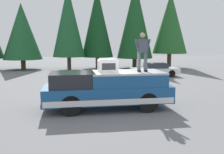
# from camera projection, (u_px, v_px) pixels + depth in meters

# --- Properties ---
(ground_plane) EXTENTS (90.00, 90.00, 0.00)m
(ground_plane) POSITION_uv_depth(u_px,v_px,m) (110.00, 108.00, 11.48)
(ground_plane) COLOR slate
(pickup_truck) EXTENTS (2.01, 5.54, 1.65)m
(pickup_truck) POSITION_uv_depth(u_px,v_px,m) (107.00, 89.00, 11.23)
(pickup_truck) COLOR navy
(pickup_truck) RESTS_ON ground
(compressor_unit) EXTENTS (0.65, 0.84, 0.56)m
(compressor_unit) POSITION_uv_depth(u_px,v_px,m) (108.00, 65.00, 11.12)
(compressor_unit) COLOR silver
(compressor_unit) RESTS_ON pickup_truck
(person_on_truck_bed) EXTENTS (0.29, 0.72, 1.69)m
(person_on_truck_bed) POSITION_uv_depth(u_px,v_px,m) (142.00, 51.00, 11.09)
(person_on_truck_bed) COLOR #4C515B
(person_on_truck_bed) RESTS_ON pickup_truck
(parked_car_white) EXTENTS (1.64, 4.10, 1.16)m
(parked_car_white) POSITION_uv_depth(u_px,v_px,m) (155.00, 70.00, 22.30)
(parked_car_white) COLOR white
(parked_car_white) RESTS_ON ground
(conifer_far_left) EXTENTS (4.03, 4.03, 8.82)m
(conifer_far_left) POSITION_uv_depth(u_px,v_px,m) (170.00, 23.00, 29.82)
(conifer_far_left) COLOR #4C3826
(conifer_far_left) RESTS_ON ground
(conifer_left) EXTENTS (4.14, 4.14, 9.95)m
(conifer_left) POSITION_uv_depth(u_px,v_px,m) (135.00, 20.00, 29.36)
(conifer_left) COLOR #4C3826
(conifer_left) RESTS_ON ground
(conifer_center_left) EXTENTS (3.60, 3.60, 9.15)m
(conifer_center_left) POSITION_uv_depth(u_px,v_px,m) (97.00, 22.00, 28.88)
(conifer_center_left) COLOR #4C3826
(conifer_center_left) RESTS_ON ground
(conifer_center_right) EXTENTS (3.47, 3.47, 8.98)m
(conifer_center_right) POSITION_uv_depth(u_px,v_px,m) (68.00, 22.00, 27.30)
(conifer_center_right) COLOR #4C3826
(conifer_center_right) RESTS_ON ground
(conifer_right) EXTENTS (4.22, 4.22, 7.23)m
(conifer_right) POSITION_uv_depth(u_px,v_px,m) (22.00, 31.00, 27.85)
(conifer_right) COLOR #4C3826
(conifer_right) RESTS_ON ground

